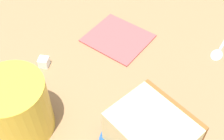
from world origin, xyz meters
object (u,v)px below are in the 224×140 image
Objects in this scene: tea_mug at (15,108)px; teaspoon at (221,47)px; sugar_cube at (44,62)px; cake_slice at (151,134)px; folded_napkin at (118,38)px.

tea_mug reaches higher than teaspoon.
sugar_cube is (-21.46, 23.08, 0.47)cm from teaspoon.
tea_mug is (-7.20, 16.79, 0.18)cm from cake_slice.
cake_slice is 1.04× the size of folded_napkin.
teaspoon is at bearing -62.56° from folded_napkin.
sugar_cube is (-12.83, 6.45, 0.52)cm from folded_napkin.
folded_napkin is (-8.63, 16.63, -0.05)cm from teaspoon.
sugar_cube is at bearing 81.64° from cake_slice.
cake_slice reaches higher than teaspoon.
sugar_cube is at bearing 28.95° from tea_mug.
cake_slice is at bearing -134.99° from folded_napkin.
cake_slice is 0.92× the size of teaspoon.
tea_mug reaches higher than sugar_cube.
folded_napkin is at bearing 45.01° from cake_slice.
teaspoon is 1.13× the size of folded_napkin.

